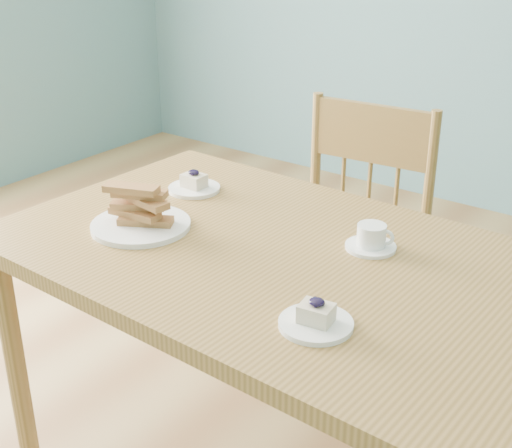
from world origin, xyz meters
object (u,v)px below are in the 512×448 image
at_px(cheesecake_plate_near, 316,319).
at_px(coffee_cup, 372,239).
at_px(dining_chair, 347,254).
at_px(biscotti_plate, 140,214).
at_px(cheesecake_plate_far, 194,185).
at_px(dining_table, 296,287).

distance_m(cheesecake_plate_near, coffee_cup, 0.37).
height_order(dining_chair, biscotti_plate, dining_chair).
height_order(cheesecake_plate_near, cheesecake_plate_far, same).
distance_m(dining_chair, cheesecake_plate_far, 0.59).
bearing_deg(cheesecake_plate_near, biscotti_plate, 168.03).
xyz_separation_m(dining_table, coffee_cup, (0.11, 0.14, 0.10)).
relative_size(cheesecake_plate_far, coffee_cup, 1.22).
relative_size(cheesecake_plate_far, biscotti_plate, 0.59).
height_order(cheesecake_plate_near, coffee_cup, same).
bearing_deg(dining_table, biscotti_plate, -164.98).
height_order(dining_table, cheesecake_plate_far, cheesecake_plate_far).
distance_m(dining_table, cheesecake_plate_far, 0.50).
bearing_deg(cheesecake_plate_far, biscotti_plate, -77.62).
bearing_deg(dining_table, dining_chair, 109.69).
bearing_deg(biscotti_plate, cheesecake_plate_far, 102.38).
xyz_separation_m(cheesecake_plate_far, biscotti_plate, (0.06, -0.27, 0.02)).
bearing_deg(cheesecake_plate_near, cheesecake_plate_far, 148.73).
distance_m(dining_table, biscotti_plate, 0.43).
bearing_deg(cheesecake_plate_near, dining_chair, 115.02).
distance_m(dining_chair, coffee_cup, 0.63).
bearing_deg(biscotti_plate, coffee_cup, 24.67).
relative_size(dining_table, biscotti_plate, 5.97).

